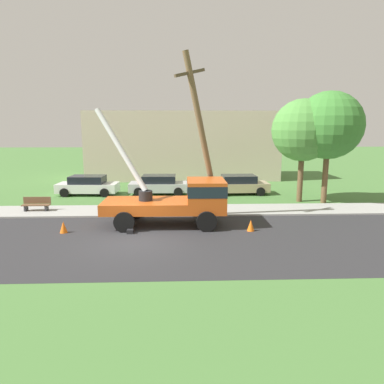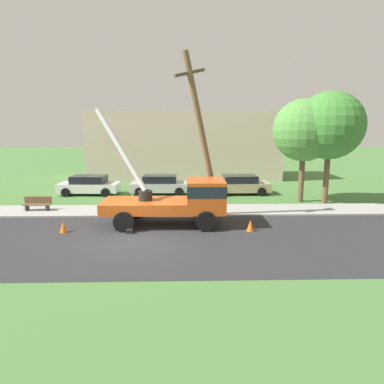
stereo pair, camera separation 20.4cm
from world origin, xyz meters
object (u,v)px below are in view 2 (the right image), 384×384
object	(u,v)px
parked_sedan_tan	(240,185)
parked_sedan_silver	(160,185)
traffic_cone_ahead	(250,226)
roadside_tree_far	(330,126)
park_bench	(38,204)
traffic_cone_behind	(63,227)
leaning_utility_pole	(202,136)
roadside_tree_near	(304,131)
utility_truck	(180,198)
parked_sedan_white	(89,185)

from	to	relation	value
parked_sedan_tan	parked_sedan_silver	bearing A→B (deg)	178.05
traffic_cone_ahead	roadside_tree_far	bearing A→B (deg)	45.26
park_bench	traffic_cone_behind	bearing A→B (deg)	-55.43
traffic_cone_ahead	traffic_cone_behind	distance (m)	9.02
parked_sedan_tan	roadside_tree_far	size ratio (longest dim) A/B	0.62
traffic_cone_ahead	parked_sedan_silver	world-z (taller)	parked_sedan_silver
leaning_utility_pole	roadside_tree_near	size ratio (longest dim) A/B	1.29
traffic_cone_ahead	traffic_cone_behind	world-z (taller)	same
parked_sedan_tan	traffic_cone_behind	bearing A→B (deg)	-136.65
traffic_cone_behind	parked_sedan_tan	world-z (taller)	parked_sedan_tan
park_bench	roadside_tree_near	bearing A→B (deg)	8.24
traffic_cone_ahead	park_bench	size ratio (longest dim) A/B	0.35
utility_truck	parked_sedan_silver	xyz separation A→B (m)	(-1.57, 8.47, -0.70)
traffic_cone_ahead	parked_sedan_white	size ratio (longest dim) A/B	0.12
utility_truck	traffic_cone_ahead	distance (m)	3.79
traffic_cone_behind	parked_sedan_tan	size ratio (longest dim) A/B	0.13
traffic_cone_behind	parked_sedan_silver	bearing A→B (deg)	67.29
roadside_tree_near	roadside_tree_far	distance (m)	1.59
roadside_tree_far	roadside_tree_near	bearing A→B (deg)	162.81
leaning_utility_pole	parked_sedan_silver	world-z (taller)	leaning_utility_pole
roadside_tree_near	roadside_tree_far	size ratio (longest dim) A/B	0.94
roadside_tree_near	traffic_cone_behind	bearing A→B (deg)	-154.15
parked_sedan_tan	roadside_tree_near	xyz separation A→B (m)	(3.67, -2.83, 4.04)
leaning_utility_pole	roadside_tree_near	bearing A→B (deg)	31.11
utility_truck	traffic_cone_behind	bearing A→B (deg)	-167.98
utility_truck	parked_sedan_white	distance (m)	10.85
traffic_cone_ahead	traffic_cone_behind	size ratio (longest dim) A/B	1.00
traffic_cone_ahead	utility_truck	bearing A→B (deg)	159.95
leaning_utility_pole	parked_sedan_white	world-z (taller)	leaning_utility_pole
traffic_cone_behind	parked_sedan_silver	distance (m)	10.49
parked_sedan_silver	roadside_tree_far	xyz separation A→B (m)	(11.14, -3.49, 4.35)
parked_sedan_tan	traffic_cone_ahead	bearing A→B (deg)	-96.04
leaning_utility_pole	traffic_cone_behind	bearing A→B (deg)	-159.99
utility_truck	traffic_cone_ahead	bearing A→B (deg)	-20.05
park_bench	roadside_tree_far	xyz separation A→B (m)	(18.10, 1.95, 4.60)
traffic_cone_behind	parked_sedan_white	bearing A→B (deg)	97.33
utility_truck	leaning_utility_pole	world-z (taller)	leaning_utility_pole
traffic_cone_behind	roadside_tree_near	bearing A→B (deg)	25.85
park_bench	parked_sedan_silver	bearing A→B (deg)	37.99
roadside_tree_far	parked_sedan_tan	bearing A→B (deg)	147.48
parked_sedan_white	parked_sedan_tan	distance (m)	11.26
roadside_tree_near	leaning_utility_pole	bearing A→B (deg)	-148.89
leaning_utility_pole	parked_sedan_white	xyz separation A→B (m)	(-8.04, 7.10, -3.81)
utility_truck	roadside_tree_near	world-z (taller)	roadside_tree_near
traffic_cone_ahead	roadside_tree_near	world-z (taller)	roadside_tree_near
parked_sedan_silver	roadside_tree_near	distance (m)	10.89
utility_truck	roadside_tree_far	bearing A→B (deg)	27.51
parked_sedan_silver	traffic_cone_ahead	bearing A→B (deg)	-62.89
park_bench	roadside_tree_far	world-z (taller)	roadside_tree_far
utility_truck	traffic_cone_behind	size ratio (longest dim) A/B	12.07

